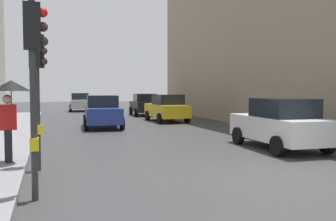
{
  "coord_description": "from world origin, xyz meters",
  "views": [
    {
      "loc": [
        -5.13,
        -7.38,
        2.04
      ],
      "look_at": [
        -0.14,
        7.9,
        1.15
      ],
      "focal_mm": 39.31,
      "sensor_mm": 36.0,
      "label": 1
    }
  ],
  "objects_px": {
    "car_white_compact": "(280,124)",
    "traffic_light_near_left": "(34,61)",
    "car_yellow_taxi": "(167,108)",
    "pedestrian_with_umbrella": "(10,98)",
    "car_blue_van": "(103,112)",
    "car_silver_hatchback": "(80,102)",
    "car_dark_suv": "(144,105)",
    "traffic_light_near_right": "(38,74)"
  },
  "relations": [
    {
      "from": "traffic_light_near_right",
      "to": "car_blue_van",
      "type": "relative_size",
      "value": 0.82
    },
    {
      "from": "car_white_compact",
      "to": "pedestrian_with_umbrella",
      "type": "distance_m",
      "value": 8.67
    },
    {
      "from": "pedestrian_with_umbrella",
      "to": "traffic_light_near_left",
      "type": "bearing_deg",
      "value": -77.59
    },
    {
      "from": "car_blue_van",
      "to": "pedestrian_with_umbrella",
      "type": "bearing_deg",
      "value": -111.03
    },
    {
      "from": "car_white_compact",
      "to": "traffic_light_near_left",
      "type": "bearing_deg",
      "value": -154.68
    },
    {
      "from": "car_silver_hatchback",
      "to": "car_dark_suv",
      "type": "bearing_deg",
      "value": -60.82
    },
    {
      "from": "car_white_compact",
      "to": "pedestrian_with_umbrella",
      "type": "xyz_separation_m",
      "value": [
        -8.6,
        -0.52,
        0.96
      ]
    },
    {
      "from": "car_blue_van",
      "to": "car_white_compact",
      "type": "distance_m",
      "value": 10.44
    },
    {
      "from": "car_dark_suv",
      "to": "car_white_compact",
      "type": "xyz_separation_m",
      "value": [
        0.24,
        -17.97,
        0.0
      ]
    },
    {
      "from": "traffic_light_near_left",
      "to": "car_yellow_taxi",
      "type": "relative_size",
      "value": 0.88
    },
    {
      "from": "traffic_light_near_right",
      "to": "pedestrian_with_umbrella",
      "type": "xyz_separation_m",
      "value": [
        -0.71,
        0.56,
        -0.6
      ]
    },
    {
      "from": "traffic_light_near_left",
      "to": "car_silver_hatchback",
      "type": "bearing_deg",
      "value": 83.85
    },
    {
      "from": "car_white_compact",
      "to": "car_silver_hatchback",
      "type": "xyz_separation_m",
      "value": [
        -4.7,
        25.94,
        0.0
      ]
    },
    {
      "from": "traffic_light_near_right",
      "to": "traffic_light_near_left",
      "type": "distance_m",
      "value": 2.66
    },
    {
      "from": "car_yellow_taxi",
      "to": "car_silver_hatchback",
      "type": "height_order",
      "value": "same"
    },
    {
      "from": "traffic_light_near_right",
      "to": "traffic_light_near_left",
      "type": "relative_size",
      "value": 0.95
    },
    {
      "from": "car_blue_van",
      "to": "car_yellow_taxi",
      "type": "relative_size",
      "value": 1.02
    },
    {
      "from": "traffic_light_near_right",
      "to": "car_white_compact",
      "type": "relative_size",
      "value": 0.83
    },
    {
      "from": "traffic_light_near_right",
      "to": "car_white_compact",
      "type": "distance_m",
      "value": 8.12
    },
    {
      "from": "traffic_light_near_right",
      "to": "traffic_light_near_left",
      "type": "height_order",
      "value": "traffic_light_near_left"
    },
    {
      "from": "traffic_light_near_right",
      "to": "car_silver_hatchback",
      "type": "xyz_separation_m",
      "value": [
        3.2,
        27.02,
        -1.57
      ]
    },
    {
      "from": "car_yellow_taxi",
      "to": "car_dark_suv",
      "type": "distance_m",
      "value": 6.12
    },
    {
      "from": "car_yellow_taxi",
      "to": "car_dark_suv",
      "type": "relative_size",
      "value": 0.98
    },
    {
      "from": "car_yellow_taxi",
      "to": "car_white_compact",
      "type": "xyz_separation_m",
      "value": [
        0.32,
        -11.85,
        0.0
      ]
    },
    {
      "from": "car_dark_suv",
      "to": "car_white_compact",
      "type": "distance_m",
      "value": 17.97
    },
    {
      "from": "traffic_light_near_left",
      "to": "car_yellow_taxi",
      "type": "bearing_deg",
      "value": 64.08
    },
    {
      "from": "car_dark_suv",
      "to": "car_silver_hatchback",
      "type": "height_order",
      "value": "same"
    },
    {
      "from": "car_dark_suv",
      "to": "car_white_compact",
      "type": "relative_size",
      "value": 1.01
    },
    {
      "from": "traffic_light_near_left",
      "to": "car_yellow_taxi",
      "type": "xyz_separation_m",
      "value": [
        7.57,
        15.58,
        -1.69
      ]
    },
    {
      "from": "car_yellow_taxi",
      "to": "traffic_light_near_left",
      "type": "bearing_deg",
      "value": -115.92
    },
    {
      "from": "car_yellow_taxi",
      "to": "pedestrian_with_umbrella",
      "type": "height_order",
      "value": "pedestrian_with_umbrella"
    },
    {
      "from": "traffic_light_near_left",
      "to": "car_dark_suv",
      "type": "bearing_deg",
      "value": 70.58
    },
    {
      "from": "car_yellow_taxi",
      "to": "car_white_compact",
      "type": "distance_m",
      "value": 11.85
    },
    {
      "from": "car_white_compact",
      "to": "pedestrian_with_umbrella",
      "type": "bearing_deg",
      "value": -176.55
    },
    {
      "from": "car_dark_suv",
      "to": "pedestrian_with_umbrella",
      "type": "bearing_deg",
      "value": -114.33
    },
    {
      "from": "car_yellow_taxi",
      "to": "car_silver_hatchback",
      "type": "bearing_deg",
      "value": 107.25
    },
    {
      "from": "car_white_compact",
      "to": "car_silver_hatchback",
      "type": "distance_m",
      "value": 26.36
    },
    {
      "from": "traffic_light_near_right",
      "to": "traffic_light_near_left",
      "type": "xyz_separation_m",
      "value": [
        0.0,
        -2.66,
        0.12
      ]
    },
    {
      "from": "car_yellow_taxi",
      "to": "pedestrian_with_umbrella",
      "type": "distance_m",
      "value": 14.91
    },
    {
      "from": "traffic_light_near_left",
      "to": "car_yellow_taxi",
      "type": "height_order",
      "value": "traffic_light_near_left"
    },
    {
      "from": "car_silver_hatchback",
      "to": "pedestrian_with_umbrella",
      "type": "bearing_deg",
      "value": -98.39
    },
    {
      "from": "car_silver_hatchback",
      "to": "car_blue_van",
      "type": "bearing_deg",
      "value": -90.52
    }
  ]
}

